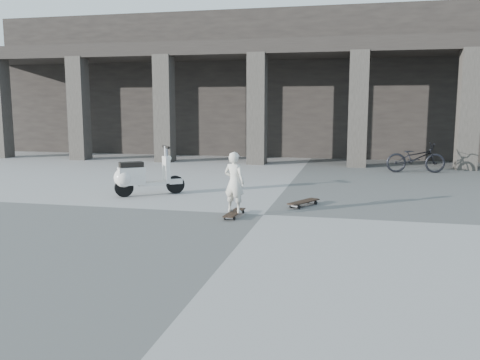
% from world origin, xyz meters
% --- Properties ---
extents(ground, '(90.00, 90.00, 0.00)m').
position_xyz_m(ground, '(0.00, 0.00, 0.00)').
color(ground, '#50504E').
rests_on(ground, ground).
extents(colonnade, '(28.00, 8.82, 6.00)m').
position_xyz_m(colonnade, '(-0.00, 13.77, 3.03)').
color(colonnade, black).
rests_on(colonnade, ground).
extents(longboard, '(0.26, 0.91, 0.09)m').
position_xyz_m(longboard, '(-0.53, -0.29, 0.07)').
color(longboard, black).
rests_on(longboard, ground).
extents(skateboard_spare, '(0.64, 0.92, 0.11)m').
position_xyz_m(skateboard_spare, '(0.69, 1.05, 0.08)').
color(skateboard_spare, black).
rests_on(skateboard_spare, ground).
extents(child, '(0.50, 0.40, 1.18)m').
position_xyz_m(child, '(-0.53, -0.29, 0.68)').
color(child, beige).
rests_on(child, longboard).
extents(scooter, '(1.46, 1.13, 1.19)m').
position_xyz_m(scooter, '(-3.30, 1.39, 0.47)').
color(scooter, black).
rests_on(scooter, ground).
extents(bicycle, '(1.89, 0.84, 0.96)m').
position_xyz_m(bicycle, '(3.63, 7.30, 0.48)').
color(bicycle, black).
rests_on(bicycle, ground).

